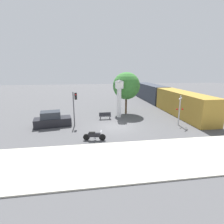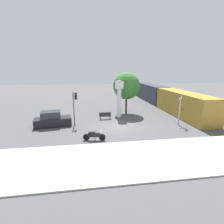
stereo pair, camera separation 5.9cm
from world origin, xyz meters
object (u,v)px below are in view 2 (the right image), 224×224
(street_tree, at_px, (126,86))
(parked_car, at_px, (52,120))
(freight_train, at_px, (164,97))
(bench, at_px, (105,116))
(railroad_crossing_signal, at_px, (180,109))
(clock_tower, at_px, (119,93))
(motorcycle, at_px, (94,136))
(traffic_light, at_px, (75,103))

(street_tree, relative_size, parked_car, 1.39)
(freight_train, distance_m, street_tree, 9.28)
(street_tree, bearing_deg, bench, -142.64)
(freight_train, distance_m, railroad_crossing_signal, 11.05)
(clock_tower, relative_size, freight_train, 0.20)
(motorcycle, bearing_deg, freight_train, 55.85)
(motorcycle, relative_size, bench, 1.33)
(clock_tower, xyz_separation_m, railroad_crossing_signal, (6.46, -4.66, -1.46))
(clock_tower, bearing_deg, railroad_crossing_signal, -35.82)
(railroad_crossing_signal, relative_size, parked_car, 0.81)
(traffic_light, bearing_deg, motorcycle, -68.23)
(motorcycle, bearing_deg, street_tree, 70.73)
(freight_train, height_order, traffic_light, traffic_light)
(street_tree, bearing_deg, clock_tower, -128.16)
(bench, bearing_deg, street_tree, 37.36)
(traffic_light, bearing_deg, parked_car, 177.01)
(clock_tower, distance_m, traffic_light, 6.58)
(freight_train, relative_size, street_tree, 4.14)
(parked_car, bearing_deg, railroad_crossing_signal, -16.94)
(bench, xyz_separation_m, parked_car, (-6.52, -1.94, 0.26))
(railroad_crossing_signal, bearing_deg, parked_car, 172.88)
(freight_train, bearing_deg, traffic_light, -149.57)
(clock_tower, height_order, street_tree, street_tree)
(motorcycle, height_order, clock_tower, clock_tower)
(clock_tower, relative_size, street_tree, 0.84)
(street_tree, distance_m, bench, 5.75)
(traffic_light, distance_m, street_tree, 8.82)
(bench, bearing_deg, clock_tower, 22.30)
(freight_train, height_order, bench, freight_train)
(clock_tower, relative_size, traffic_light, 1.29)
(motorcycle, height_order, street_tree, street_tree)
(street_tree, bearing_deg, traffic_light, -146.93)
(clock_tower, distance_m, bench, 3.69)
(street_tree, bearing_deg, parked_car, -155.31)
(clock_tower, height_order, bench, clock_tower)
(railroad_crossing_signal, xyz_separation_m, bench, (-8.52, 3.81, -1.48))
(traffic_light, relative_size, bench, 2.53)
(freight_train, xyz_separation_m, bench, (-11.40, -6.85, -1.21))
(clock_tower, bearing_deg, traffic_light, -153.48)
(railroad_crossing_signal, height_order, bench, railroad_crossing_signal)
(motorcycle, relative_size, railroad_crossing_signal, 0.59)
(street_tree, bearing_deg, freight_train, 27.86)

